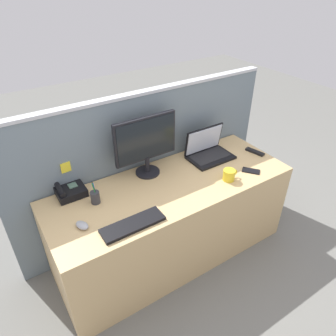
# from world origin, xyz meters

# --- Properties ---
(ground_plane) EXTENTS (10.00, 10.00, 0.00)m
(ground_plane) POSITION_xyz_m (0.00, 0.00, 0.00)
(ground_plane) COLOR slate
(desk) EXTENTS (1.91, 0.71, 0.72)m
(desk) POSITION_xyz_m (0.00, 0.00, 0.36)
(desk) COLOR tan
(desk) RESTS_ON ground_plane
(cubicle_divider) EXTENTS (2.31, 0.08, 1.33)m
(cubicle_divider) POSITION_xyz_m (-0.00, 0.39, 0.67)
(cubicle_divider) COLOR slate
(cubicle_divider) RESTS_ON ground_plane
(desktop_monitor) EXTENTS (0.51, 0.19, 0.48)m
(desktop_monitor) POSITION_xyz_m (-0.07, 0.24, 1.00)
(desktop_monitor) COLOR black
(desktop_monitor) RESTS_ON desk
(laptop) EXTENTS (0.37, 0.26, 0.25)m
(laptop) POSITION_xyz_m (0.48, 0.17, 0.79)
(laptop) COLOR black
(laptop) RESTS_ON desk
(desk_phone) EXTENTS (0.20, 0.18, 0.09)m
(desk_phone) POSITION_xyz_m (-0.68, 0.29, 0.76)
(desk_phone) COLOR black
(desk_phone) RESTS_ON desk
(keyboard_main) EXTENTS (0.42, 0.13, 0.02)m
(keyboard_main) POSITION_xyz_m (-0.45, -0.24, 0.73)
(keyboard_main) COLOR black
(keyboard_main) RESTS_ON desk
(computer_mouse_right_hand) EXTENTS (0.09, 0.11, 0.03)m
(computer_mouse_right_hand) POSITION_xyz_m (-0.73, -0.07, 0.74)
(computer_mouse_right_hand) COLOR #9EA0A8
(computer_mouse_right_hand) RESTS_ON desk
(pen_cup) EXTENTS (0.06, 0.06, 0.18)m
(pen_cup) POSITION_xyz_m (-0.56, 0.11, 0.77)
(pen_cup) COLOR #333338
(pen_cup) RESTS_ON desk
(cell_phone_black_slab) EXTENTS (0.14, 0.15, 0.01)m
(cell_phone_black_slab) POSITION_xyz_m (0.63, -0.20, 0.73)
(cell_phone_black_slab) COLOR black
(cell_phone_black_slab) RESTS_ON desk
(tv_remote) EXTENTS (0.08, 0.18, 0.02)m
(tv_remote) POSITION_xyz_m (0.87, -0.01, 0.73)
(tv_remote) COLOR black
(tv_remote) RESTS_ON desk
(coffee_mug) EXTENTS (0.13, 0.09, 0.09)m
(coffee_mug) POSITION_xyz_m (0.40, -0.19, 0.77)
(coffee_mug) COLOR yellow
(coffee_mug) RESTS_ON desk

